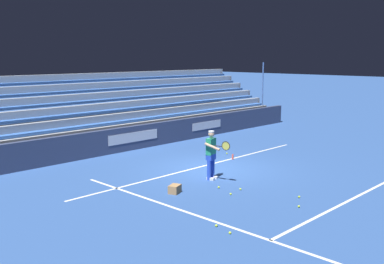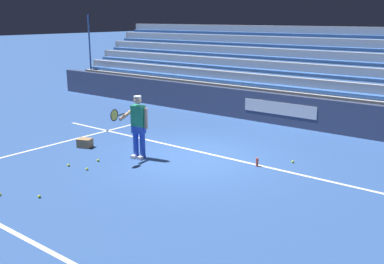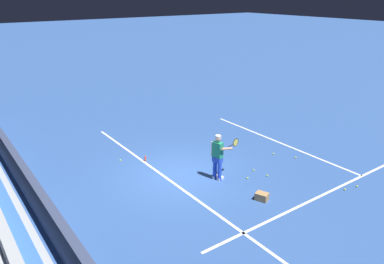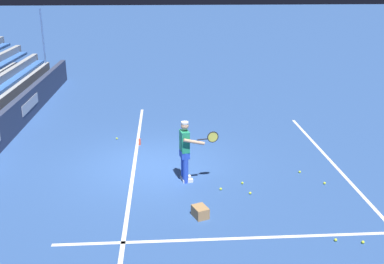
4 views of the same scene
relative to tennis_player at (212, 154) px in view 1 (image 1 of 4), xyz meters
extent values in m
plane|color=#2D5193|center=(-1.14, -0.99, -0.89)|extent=(160.00, 160.00, 0.00)
cube|color=white|center=(-1.14, -1.49, -0.89)|extent=(12.00, 0.10, 0.01)
cube|color=white|center=(2.97, 3.01, -0.89)|extent=(0.10, 12.00, 0.01)
cube|color=white|center=(-1.14, 4.51, -0.89)|extent=(8.22, 0.10, 0.01)
cube|color=#384260|center=(-1.14, -5.94, -0.34)|extent=(24.19, 0.24, 1.10)
cube|color=silver|center=(-1.19, -5.81, -0.29)|extent=(2.80, 0.01, 0.44)
cube|color=silver|center=(-6.13, -5.81, -0.29)|extent=(2.20, 0.01, 0.40)
cube|color=#9EA3A8|center=(-1.14, -8.54, -0.34)|extent=(22.98, 4.00, 1.10)
cube|color=blue|center=(-1.14, -6.94, 0.29)|extent=(22.53, 0.40, 0.12)
cube|color=#9EA3A8|center=(-1.14, -7.22, 0.43)|extent=(22.98, 0.24, 0.45)
cube|color=blue|center=(-1.14, -7.74, 0.74)|extent=(22.53, 0.40, 0.12)
cube|color=#9EA3A8|center=(-1.14, -8.02, 0.88)|extent=(22.98, 0.24, 0.45)
cube|color=blue|center=(-1.14, -8.54, 1.19)|extent=(22.53, 0.40, 0.12)
cube|color=#9EA3A8|center=(-1.14, -8.82, 1.33)|extent=(22.98, 0.24, 0.45)
cube|color=blue|center=(-1.14, -9.34, 1.64)|extent=(22.53, 0.40, 0.12)
cube|color=#9EA3A8|center=(-1.14, -9.62, 1.78)|extent=(22.98, 0.24, 0.45)
cube|color=blue|center=(-1.14, -10.14, 2.09)|extent=(22.53, 0.40, 0.12)
cube|color=#9EA3A8|center=(-1.14, -10.42, 2.23)|extent=(22.98, 0.24, 0.45)
cylinder|color=#4C70B2|center=(-12.29, -6.64, 1.03)|extent=(0.08, 0.08, 3.85)
cylinder|color=blue|center=(-0.11, -0.05, -0.45)|extent=(0.15, 0.15, 0.88)
cylinder|color=blue|center=(0.11, -0.01, -0.45)|extent=(0.15, 0.15, 0.88)
cube|color=white|center=(-0.12, 0.01, -0.85)|extent=(0.16, 0.30, 0.09)
cube|color=white|center=(0.10, 0.05, -0.85)|extent=(0.16, 0.30, 0.09)
cube|color=blue|center=(0.00, -0.03, -0.09)|extent=(0.38, 0.28, 0.20)
cube|color=#239366|center=(0.00, -0.03, 0.28)|extent=(0.39, 0.28, 0.58)
sphere|color=tan|center=(0.00, -0.02, 0.71)|extent=(0.21, 0.21, 0.21)
cylinder|color=white|center=(0.00, -0.02, 0.80)|extent=(0.20, 0.20, 0.05)
cylinder|color=tan|center=(-0.24, -0.08, 0.24)|extent=(0.09, 0.09, 0.56)
cylinder|color=tan|center=(0.20, 0.21, 0.33)|extent=(0.20, 0.59, 0.24)
cylinder|color=black|center=(0.16, 0.45, 0.38)|extent=(0.09, 0.30, 0.03)
torus|color=black|center=(0.10, 0.73, 0.42)|extent=(0.08, 0.31, 0.31)
cylinder|color=#D6D14C|center=(0.10, 0.73, 0.42)|extent=(0.06, 0.27, 0.27)
cube|color=#A87F51|center=(1.99, 0.24, -0.76)|extent=(0.48, 0.43, 0.26)
sphere|color=#CCE533|center=(0.31, 1.53, -0.86)|extent=(0.07, 0.07, 0.07)
sphere|color=#CCE533|center=(0.47, 3.76, -0.86)|extent=(0.07, 0.07, 0.07)
sphere|color=#CCE533|center=(0.64, 0.90, -0.86)|extent=(0.07, 0.07, 0.07)
sphere|color=#CCE533|center=(3.21, 3.04, -0.86)|extent=(0.07, 0.07, 0.07)
sphere|color=#CCE533|center=(-3.50, -2.22, -0.86)|extent=(0.07, 0.07, 0.07)
sphere|color=#CCE533|center=(3.33, 3.59, -0.86)|extent=(0.07, 0.07, 0.07)
sphere|color=#CCE533|center=(0.92, 1.63, -0.86)|extent=(0.07, 0.07, 0.07)
sphere|color=#CCE533|center=(-0.31, 3.31, -0.86)|extent=(0.07, 0.07, 0.07)
cylinder|color=#EA4C33|center=(-2.89, -1.40, -0.78)|extent=(0.07, 0.07, 0.22)
camera|label=1|loc=(11.35, 10.12, 3.38)|focal=42.00mm
camera|label=2|loc=(-8.39, 8.28, 2.86)|focal=42.00mm
camera|label=3|loc=(9.37, -7.89, 5.57)|focal=35.00mm
camera|label=4|loc=(11.29, -0.56, 4.46)|focal=42.00mm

